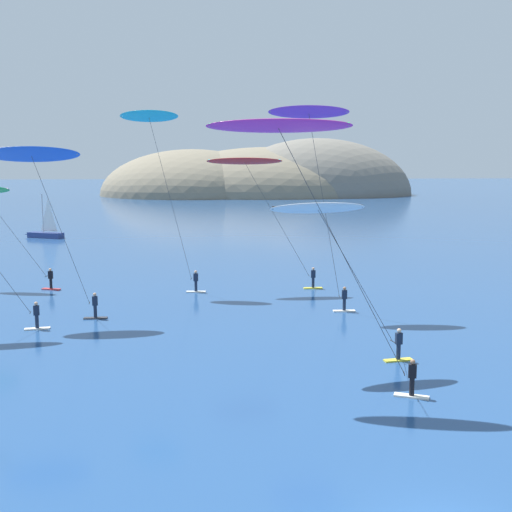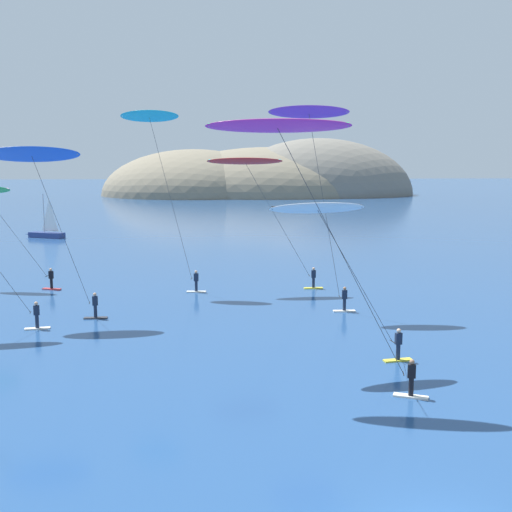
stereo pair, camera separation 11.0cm
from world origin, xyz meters
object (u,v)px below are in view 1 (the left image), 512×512
at_px(kitesurfer_cyan, 153,132).
at_px(kitesurfer_red, 251,172).
at_px(sailboat_near, 44,233).
at_px(kitesurfer_magenta, 289,147).
at_px(kitesurfer_purple, 312,128).
at_px(kitesurfer_white, 327,224).
at_px(kitesurfer_blue, 35,164).

bearing_deg(kitesurfer_cyan, kitesurfer_red, 0.63).
bearing_deg(sailboat_near, kitesurfer_magenta, -66.07).
height_order(kitesurfer_red, kitesurfer_purple, kitesurfer_purple).
bearing_deg(kitesurfer_red, kitesurfer_cyan, -179.37).
relative_size(kitesurfer_red, kitesurfer_cyan, 0.75).
bearing_deg(kitesurfer_magenta, kitesurfer_white, 54.74).
xyz_separation_m(sailboat_near, kitesurfer_blue, (11.24, -43.80, 9.26)).
bearing_deg(kitesurfer_cyan, kitesurfer_purple, -34.27).
distance_m(kitesurfer_blue, kitesurfer_purple, 17.54).
xyz_separation_m(kitesurfer_blue, kitesurfer_magenta, (14.16, -13.45, 0.86)).
bearing_deg(kitesurfer_magenta, kitesurfer_cyan, 109.14).
relative_size(sailboat_near, kitesurfer_red, 0.56).
relative_size(kitesurfer_red, kitesurfer_white, 1.25).
xyz_separation_m(sailboat_near, kitesurfer_red, (25.06, -34.99, 8.56)).
height_order(sailboat_near, kitesurfer_red, kitesurfer_red).
height_order(kitesurfer_red, kitesurfer_white, kitesurfer_red).
bearing_deg(kitesurfer_magenta, kitesurfer_purple, 77.82).
distance_m(kitesurfer_red, kitesurfer_blue, 16.40).
bearing_deg(kitesurfer_white, kitesurfer_blue, 147.87).
bearing_deg(kitesurfer_white, kitesurfer_red, 97.69).
bearing_deg(kitesurfer_white, sailboat_near, 117.06).
bearing_deg(kitesurfer_blue, kitesurfer_purple, 4.32).
bearing_deg(kitesurfer_blue, kitesurfer_red, 32.52).
height_order(sailboat_near, kitesurfer_cyan, kitesurfer_cyan).
relative_size(kitesurfer_blue, kitesurfer_cyan, 0.80).
relative_size(kitesurfer_red, kitesurfer_magenta, 0.87).
height_order(sailboat_near, kitesurfer_blue, kitesurfer_blue).
xyz_separation_m(kitesurfer_white, kitesurfer_purple, (0.96, 11.60, 5.02)).
xyz_separation_m(kitesurfer_cyan, kitesurfer_purple, (10.88, -7.41, -0.00)).
xyz_separation_m(kitesurfer_blue, kitesurfer_cyan, (6.47, 8.72, 2.29)).
bearing_deg(kitesurfer_purple, kitesurfer_cyan, 145.73).
distance_m(kitesurfer_red, kitesurfer_white, 19.38).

